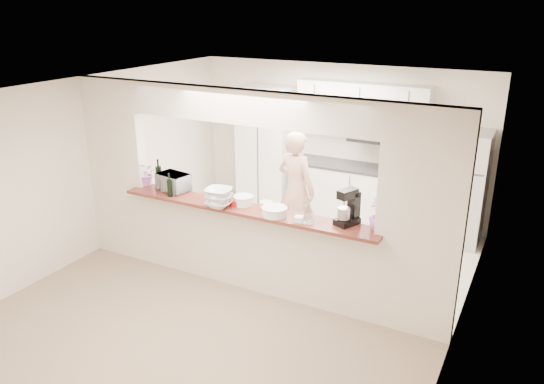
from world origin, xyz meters
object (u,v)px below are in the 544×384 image
Objects in this scene: toaster_oven at (173,182)px; stand_mixer at (348,208)px; refrigerator at (459,187)px; person at (296,190)px.

stand_mixer reaches higher than toaster_oven.
toaster_oven is at bearing -140.91° from refrigerator.
stand_mixer is 1.87m from person.
stand_mixer is at bearing 9.98° from toaster_oven.
person is (-2.05, -1.27, 0.02)m from refrigerator.
toaster_oven is 1.79m from person.
refrigerator is at bearing 72.93° from stand_mixer.
toaster_oven is at bearing -179.70° from stand_mixer.
refrigerator is 4.07× the size of toaster_oven.
refrigerator is 2.74m from stand_mixer.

